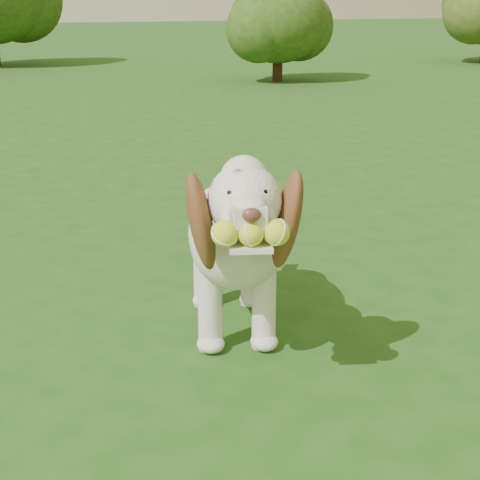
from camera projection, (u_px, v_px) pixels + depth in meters
name	position (u px, v px, depth m)	size (l,w,h in m)	color
ground	(134.00, 303.00, 3.80)	(80.00, 80.00, 0.00)	#1E4B15
dog	(234.00, 232.00, 3.32)	(0.67, 1.32, 0.86)	silver
shrub_d	(278.00, 21.00, 13.16)	(1.61, 1.61, 1.67)	#382314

